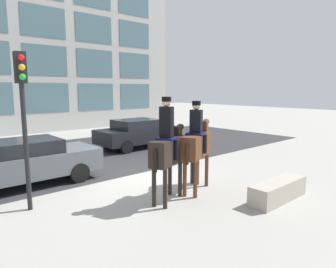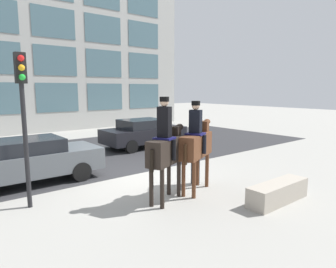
{
  "view_description": "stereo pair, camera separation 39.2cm",
  "coord_description": "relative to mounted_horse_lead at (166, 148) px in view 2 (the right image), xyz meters",
  "views": [
    {
      "loc": [
        -5.58,
        -7.84,
        2.94
      ],
      "look_at": [
        0.21,
        -1.27,
        1.62
      ],
      "focal_mm": 32.0,
      "sensor_mm": 36.0,
      "label": 1
    },
    {
      "loc": [
        -5.28,
        -8.1,
        2.94
      ],
      "look_at": [
        0.21,
        -1.27,
        1.62
      ],
      "focal_mm": 32.0,
      "sensor_mm": 36.0,
      "label": 2
    }
  ],
  "objects": [
    {
      "name": "pedestrian_bystander",
      "position": [
        1.59,
        0.53,
        -0.38
      ],
      "size": [
        0.79,
        0.65,
        1.76
      ],
      "rotation": [
        0.0,
        0.0,
        -2.81
      ],
      "color": "#232328",
      "rests_on": "ground_plane"
    },
    {
      "name": "planter_ledge",
      "position": [
        2.23,
        -1.91,
        -1.16
      ],
      "size": [
        2.05,
        0.56,
        0.53
      ],
      "color": "#ADA393",
      "rests_on": "ground_plane"
    },
    {
      "name": "mounted_horse_companion",
      "position": [
        1.16,
        0.06,
        -0.02
      ],
      "size": [
        1.78,
        1.06,
        2.62
      ],
      "rotation": [
        0.0,
        0.0,
        0.44
      ],
      "color": "#59331E",
      "rests_on": "ground_plane"
    },
    {
      "name": "mounted_horse_lead",
      "position": [
        0.0,
        0.0,
        0.0
      ],
      "size": [
        1.65,
        0.97,
        2.75
      ],
      "rotation": [
        0.0,
        0.0,
        0.42
      ],
      "color": "black",
      "rests_on": "ground_plane"
    },
    {
      "name": "street_car_near_lane",
      "position": [
        -2.43,
        3.89,
        -0.67
      ],
      "size": [
        4.35,
        1.87,
        1.42
      ],
      "color": "#51565B",
      "rests_on": "ground_plane"
    },
    {
      "name": "traffic_light",
      "position": [
        -2.94,
        1.79,
        1.13
      ],
      "size": [
        0.24,
        0.29,
        3.79
      ],
      "color": "black",
      "rests_on": "ground_plane"
    },
    {
      "name": "street_car_far_lane",
      "position": [
        3.74,
        6.55,
        -0.67
      ],
      "size": [
        4.21,
        1.96,
        1.43
      ],
      "color": "black",
      "rests_on": "ground_plane"
    },
    {
      "name": "office_building_facade",
      "position": [
        0.55,
        15.12,
        5.63
      ],
      "size": [
        24.6,
        0.33,
        14.08
      ],
      "color": "#A8A8A3",
      "rests_on": "ground_plane"
    },
    {
      "name": "ground_plane",
      "position": [
        0.55,
        2.13,
        -1.42
      ],
      "size": [
        80.0,
        80.0,
        0.0
      ],
      "primitive_type": "plane",
      "color": "#9E9B93"
    },
    {
      "name": "road_surface",
      "position": [
        0.55,
        6.88,
        -1.42
      ],
      "size": [
        24.6,
        8.5,
        0.01
      ],
      "color": "#2D2D30",
      "rests_on": "ground_plane"
    }
  ]
}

